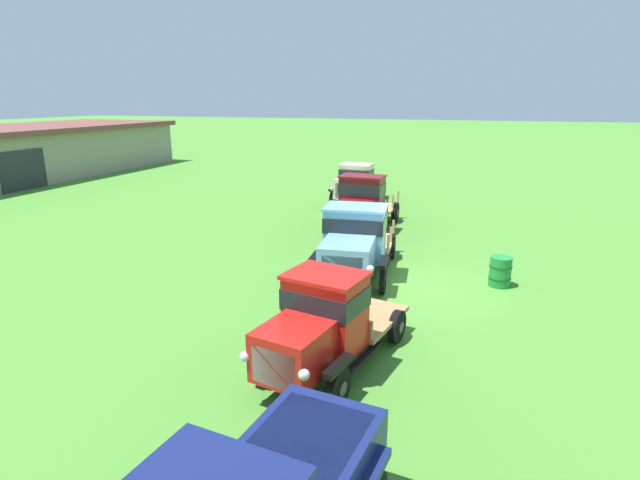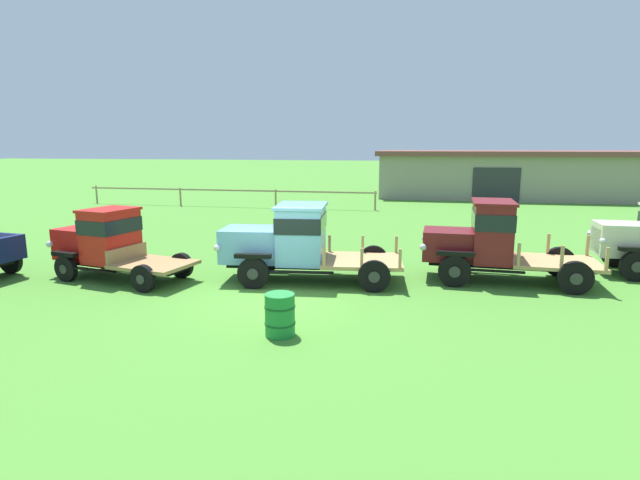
{
  "view_description": "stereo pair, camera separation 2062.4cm",
  "coord_description": "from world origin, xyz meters",
  "px_view_note": "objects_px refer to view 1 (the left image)",
  "views": [
    {
      "loc": [
        -14.18,
        -1.64,
        5.44
      ],
      "look_at": [
        0.55,
        3.32,
        1.0
      ],
      "focal_mm": 28.0,
      "sensor_mm": 36.0,
      "label": 1
    },
    {
      "loc": [
        3.66,
        -11.87,
        3.95
      ],
      "look_at": [
        0.55,
        3.32,
        1.0
      ],
      "focal_mm": 28.0,
      "sensor_mm": 36.0,
      "label": 2
    }
  ],
  "objects_px": {
    "vintage_truck_back_of_row": "(355,184)",
    "oil_drum_beside_row": "(500,272)",
    "vintage_truck_second_in_line": "(322,324)",
    "vintage_truck_midrow_center": "(354,242)",
    "vintage_truck_far_side": "(361,204)",
    "farm_shed": "(16,152)"
  },
  "relations": [
    {
      "from": "vintage_truck_second_in_line",
      "to": "vintage_truck_midrow_center",
      "type": "relative_size",
      "value": 0.86
    },
    {
      "from": "vintage_truck_second_in_line",
      "to": "oil_drum_beside_row",
      "type": "distance_m",
      "value": 7.29
    },
    {
      "from": "farm_shed",
      "to": "oil_drum_beside_row",
      "type": "bearing_deg",
      "value": -109.79
    },
    {
      "from": "farm_shed",
      "to": "oil_drum_beside_row",
      "type": "xyz_separation_m",
      "value": [
        -11.48,
        -31.91,
        -1.33
      ]
    },
    {
      "from": "vintage_truck_far_side",
      "to": "vintage_truck_back_of_row",
      "type": "xyz_separation_m",
      "value": [
        5.19,
        1.6,
        -0.08
      ]
    },
    {
      "from": "vintage_truck_back_of_row",
      "to": "oil_drum_beside_row",
      "type": "relative_size",
      "value": 5.48
    },
    {
      "from": "farm_shed",
      "to": "vintage_truck_back_of_row",
      "type": "relative_size",
      "value": 4.87
    },
    {
      "from": "vintage_truck_second_in_line",
      "to": "vintage_truck_far_side",
      "type": "bearing_deg",
      "value": 10.12
    },
    {
      "from": "vintage_truck_second_in_line",
      "to": "oil_drum_beside_row",
      "type": "relative_size",
      "value": 5.24
    },
    {
      "from": "vintage_truck_back_of_row",
      "to": "oil_drum_beside_row",
      "type": "xyz_separation_m",
      "value": [
        -9.97,
        -7.08,
        -0.68
      ]
    },
    {
      "from": "vintage_truck_far_side",
      "to": "oil_drum_beside_row",
      "type": "bearing_deg",
      "value": -131.1
    },
    {
      "from": "vintage_truck_midrow_center",
      "to": "vintage_truck_far_side",
      "type": "distance_m",
      "value": 5.75
    },
    {
      "from": "vintage_truck_midrow_center",
      "to": "vintage_truck_back_of_row",
      "type": "relative_size",
      "value": 1.11
    },
    {
      "from": "vintage_truck_second_in_line",
      "to": "vintage_truck_midrow_center",
      "type": "xyz_separation_m",
      "value": [
        5.53,
        0.81,
        0.12
      ]
    },
    {
      "from": "farm_shed",
      "to": "vintage_truck_back_of_row",
      "type": "bearing_deg",
      "value": -93.47
    },
    {
      "from": "vintage_truck_back_of_row",
      "to": "vintage_truck_far_side",
      "type": "bearing_deg",
      "value": -162.83
    },
    {
      "from": "farm_shed",
      "to": "oil_drum_beside_row",
      "type": "relative_size",
      "value": 26.72
    },
    {
      "from": "vintage_truck_back_of_row",
      "to": "vintage_truck_second_in_line",
      "type": "bearing_deg",
      "value": -167.6
    },
    {
      "from": "vintage_truck_second_in_line",
      "to": "vintage_truck_back_of_row",
      "type": "relative_size",
      "value": 0.96
    },
    {
      "from": "vintage_truck_second_in_line",
      "to": "vintage_truck_back_of_row",
      "type": "height_order",
      "value": "vintage_truck_back_of_row"
    },
    {
      "from": "vintage_truck_midrow_center",
      "to": "vintage_truck_back_of_row",
      "type": "distance_m",
      "value": 11.17
    },
    {
      "from": "vintage_truck_back_of_row",
      "to": "farm_shed",
      "type": "bearing_deg",
      "value": 86.53
    }
  ]
}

